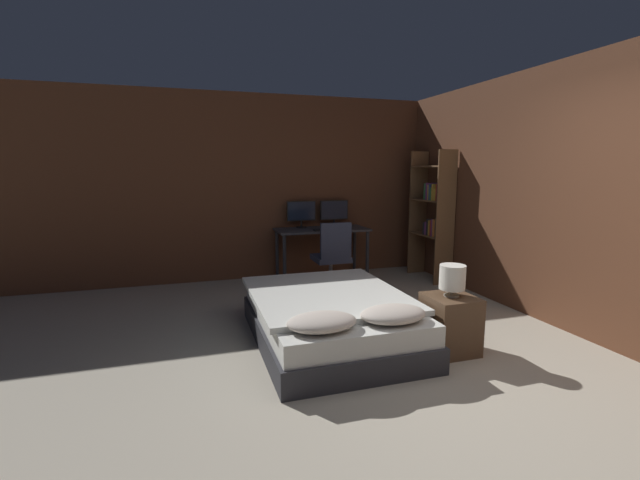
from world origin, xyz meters
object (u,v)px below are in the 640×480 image
(bedside_lamp, at_px, (452,278))
(bookshelf, at_px, (434,210))
(computer_mouse, at_px, (344,228))
(desk, at_px, (322,235))
(office_chair, at_px, (332,263))
(monitor_left, at_px, (301,212))
(monitor_right, at_px, (334,211))
(keyboard, at_px, (326,230))
(bed, at_px, (330,318))
(nightstand, at_px, (450,324))

(bedside_lamp, relative_size, bookshelf, 0.15)
(bedside_lamp, bearing_deg, computer_mouse, 90.58)
(desk, distance_m, office_chair, 0.72)
(monitor_left, xyz_separation_m, office_chair, (0.19, -0.86, -0.61))
(monitor_right, bearing_deg, bookshelf, -29.81)
(bedside_lamp, relative_size, monitor_right, 0.64)
(monitor_left, bearing_deg, keyboard, -56.85)
(bed, height_order, nightstand, bed)
(nightstand, distance_m, keyboard, 2.70)
(computer_mouse, bearing_deg, monitor_left, 143.10)
(computer_mouse, height_order, bookshelf, bookshelf)
(bed, bearing_deg, computer_mouse, 66.34)
(desk, relative_size, computer_mouse, 19.35)
(monitor_left, height_order, bookshelf, bookshelf)
(desk, bearing_deg, bed, -105.78)
(nightstand, distance_m, office_chair, 2.21)
(office_chair, bearing_deg, bookshelf, 4.47)
(bed, relative_size, bookshelf, 1.01)
(bed, xyz_separation_m, desk, (0.65, 2.30, 0.42))
(nightstand, xyz_separation_m, desk, (-0.30, 2.83, 0.40))
(nightstand, distance_m, monitor_left, 3.17)
(bedside_lamp, bearing_deg, bed, 150.49)
(bed, distance_m, keyboard, 2.26)
(bedside_lamp, bearing_deg, bookshelf, 61.54)
(monitor_left, height_order, computer_mouse, monitor_left)
(monitor_right, distance_m, office_chair, 1.10)
(bedside_lamp, height_order, monitor_left, monitor_left)
(bedside_lamp, xyz_separation_m, keyboard, (-0.30, 2.64, 0.08))
(nightstand, xyz_separation_m, bedside_lamp, (0.00, 0.00, 0.43))
(desk, relative_size, bookshelf, 0.72)
(nightstand, distance_m, bedside_lamp, 0.43)
(monitor_left, relative_size, computer_mouse, 6.30)
(desk, bearing_deg, monitor_left, 142.33)
(nightstand, bearing_deg, desk, 95.99)
(nightstand, height_order, bedside_lamp, bedside_lamp)
(desk, distance_m, bookshelf, 1.68)
(bedside_lamp, relative_size, office_chair, 0.30)
(keyboard, height_order, bookshelf, bookshelf)
(bookshelf, bearing_deg, monitor_right, 150.19)
(office_chair, bearing_deg, keyboard, 81.59)
(desk, relative_size, keyboard, 3.75)
(monitor_left, xyz_separation_m, monitor_right, (0.52, 0.00, 0.00))
(bedside_lamp, height_order, keyboard, bedside_lamp)
(nightstand, height_order, monitor_right, monitor_right)
(bedside_lamp, distance_m, keyboard, 2.65)
(monitor_left, distance_m, office_chair, 1.07)
(desk, xyz_separation_m, office_chair, (-0.07, -0.66, -0.28))
(office_chair, bearing_deg, bedside_lamp, -80.44)
(monitor_left, xyz_separation_m, keyboard, (0.26, -0.40, -0.22))
(nightstand, xyz_separation_m, monitor_left, (-0.56, 3.03, 0.73))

